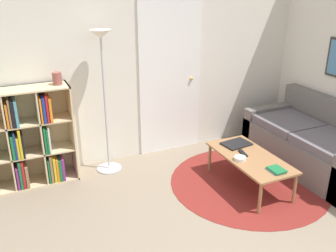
# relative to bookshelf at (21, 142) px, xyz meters

# --- Properties ---
(wall_back) EXTENTS (7.61, 0.11, 2.60)m
(wall_back) POSITION_rel_bookshelf_xyz_m (1.53, 0.21, 0.74)
(wall_back) COLOR silver
(wall_back) RESTS_ON ground_plane
(rug) EXTENTS (1.85, 1.85, 0.01)m
(rug) POSITION_rel_bookshelf_xyz_m (2.39, -1.07, -0.54)
(rug) COLOR maroon
(rug) RESTS_ON ground_plane
(bookshelf) EXTENTS (1.08, 0.34, 1.15)m
(bookshelf) POSITION_rel_bookshelf_xyz_m (0.00, 0.00, 0.00)
(bookshelf) COLOR beige
(bookshelf) RESTS_ON ground_plane
(floor_lamp) EXTENTS (0.31, 0.31, 1.73)m
(floor_lamp) POSITION_rel_bookshelf_xyz_m (0.99, -0.05, 0.75)
(floor_lamp) COLOR #B7B7BC
(floor_lamp) RESTS_ON ground_plane
(couch) EXTENTS (0.87, 1.75, 0.83)m
(couch) POSITION_rel_bookshelf_xyz_m (3.43, -1.03, -0.26)
(couch) COLOR #66605B
(couch) RESTS_ON ground_plane
(coffee_table) EXTENTS (0.53, 1.09, 0.38)m
(coffee_table) POSITION_rel_bookshelf_xyz_m (2.35, -1.12, -0.20)
(coffee_table) COLOR #996B42
(coffee_table) RESTS_ON ground_plane
(laptop) EXTENTS (0.36, 0.28, 0.02)m
(laptop) POSITION_rel_bookshelf_xyz_m (2.39, -0.79, -0.15)
(laptop) COLOR black
(laptop) RESTS_ON coffee_table
(bowl) EXTENTS (0.14, 0.14, 0.04)m
(bowl) POSITION_rel_bookshelf_xyz_m (2.19, -1.15, -0.14)
(bowl) COLOR silver
(bowl) RESTS_ON coffee_table
(book_stack_on_table) EXTENTS (0.15, 0.18, 0.03)m
(book_stack_on_table) POSITION_rel_bookshelf_xyz_m (2.39, -1.52, -0.15)
(book_stack_on_table) COLOR teal
(book_stack_on_table) RESTS_ON coffee_table
(remote) EXTENTS (0.08, 0.18, 0.02)m
(remote) POSITION_rel_bookshelf_xyz_m (2.31, -1.04, -0.15)
(remote) COLOR black
(remote) RESTS_ON coffee_table
(vase_on_shelf) EXTENTS (0.10, 0.10, 0.14)m
(vase_on_shelf) POSITION_rel_bookshelf_xyz_m (0.48, -0.00, 0.68)
(vase_on_shelf) COLOR #934C47
(vase_on_shelf) RESTS_ON bookshelf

